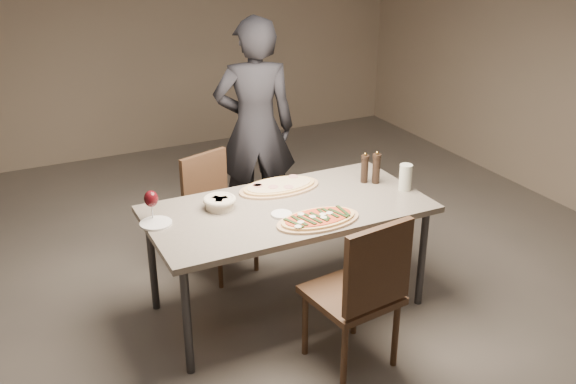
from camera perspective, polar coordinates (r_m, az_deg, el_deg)
name	(u,v)px	position (r m, az deg, el deg)	size (l,w,h in m)	color
room	(288,108)	(3.88, 0.00, 7.46)	(7.00, 7.00, 7.00)	#5A544E
dining_table	(288,214)	(4.13, 0.00, -1.99)	(1.80, 0.90, 0.75)	slate
zucchini_pizza	(318,219)	(3.90, 2.69, -2.43)	(0.54, 0.30, 0.05)	tan
ham_pizza	(279,187)	(4.36, -0.77, 0.48)	(0.58, 0.32, 0.04)	tan
bread_basket	(220,202)	(4.09, -6.09, -0.87)	(0.21, 0.21, 0.08)	beige
oil_dish	(282,214)	(3.98, -0.58, -2.00)	(0.13, 0.13, 0.02)	white
pepper_mill_left	(365,168)	(4.47, 6.83, 2.10)	(0.06, 0.06, 0.22)	black
pepper_mill_right	(376,168)	(4.46, 7.86, 2.13)	(0.06, 0.06, 0.23)	black
carafe	(405,177)	(4.39, 10.40, 1.30)	(0.09, 0.09, 0.18)	silver
wine_glass	(151,200)	(3.96, -12.07, -0.68)	(0.09, 0.09, 0.19)	silver
side_plate	(156,223)	(3.96, -11.66, -2.74)	(0.19, 0.19, 0.01)	white
chair_near	(362,288)	(3.65, 6.62, -8.46)	(0.52, 0.52, 0.98)	#402A1B
chair_far	(215,207)	(4.73, -6.55, -1.34)	(0.53, 0.53, 0.88)	#402A1B
diner	(255,129)	(5.15, -2.94, 5.65)	(0.65, 0.43, 1.78)	black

